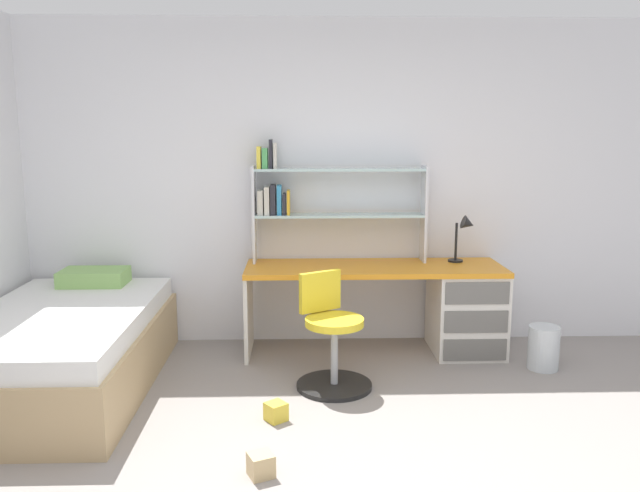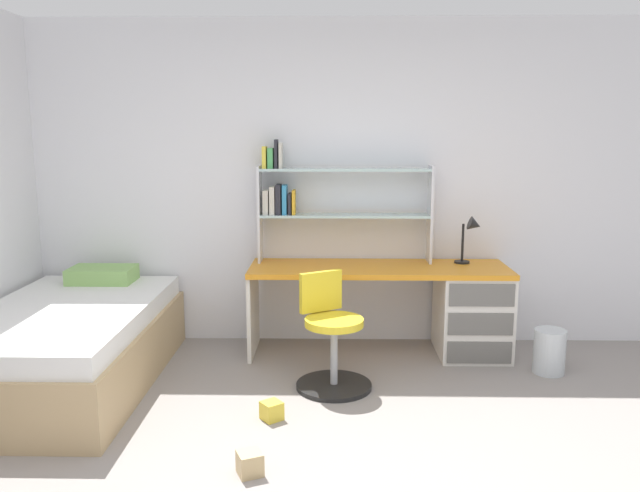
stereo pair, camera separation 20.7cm
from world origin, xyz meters
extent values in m
cube|color=silver|center=(0.00, 2.53, 1.31)|extent=(6.11, 0.06, 2.63)
cube|color=orange|center=(0.25, 2.17, 0.68)|extent=(2.01, 0.62, 0.04)
cube|color=silver|center=(0.99, 2.17, 0.33)|extent=(0.53, 0.59, 0.66)
cube|color=silver|center=(-0.74, 2.17, 0.33)|extent=(0.03, 0.56, 0.66)
cube|color=#64625E|center=(0.99, 1.88, 0.11)|extent=(0.48, 0.01, 0.17)
cube|color=#64625E|center=(0.99, 1.88, 0.33)|extent=(0.48, 0.01, 0.17)
cube|color=#64625E|center=(0.99, 1.88, 0.55)|extent=(0.48, 0.01, 0.17)
cube|color=silver|center=(-0.70, 2.36, 1.09)|extent=(0.02, 0.22, 0.77)
cube|color=silver|center=(0.66, 2.36, 1.09)|extent=(0.02, 0.22, 0.77)
cube|color=silver|center=(-0.02, 2.36, 1.08)|extent=(1.34, 0.22, 0.02)
cube|color=silver|center=(-0.02, 2.36, 1.44)|extent=(1.34, 0.22, 0.02)
cube|color=beige|center=(-0.65, 2.36, 1.18)|extent=(0.04, 0.15, 0.19)
cube|color=beige|center=(-0.59, 2.36, 1.20)|extent=(0.04, 0.17, 0.22)
cube|color=#26262D|center=(-0.55, 2.36, 1.21)|extent=(0.04, 0.17, 0.24)
cube|color=#338CBF|center=(-0.50, 2.36, 1.20)|extent=(0.04, 0.15, 0.23)
cube|color=#26262D|center=(-0.46, 2.36, 1.17)|extent=(0.02, 0.16, 0.17)
cube|color=gold|center=(-0.42, 2.36, 1.18)|extent=(0.02, 0.15, 0.19)
cube|color=yellow|center=(-0.65, 2.36, 1.54)|extent=(0.03, 0.14, 0.17)
cube|color=#4CA559|center=(-0.60, 2.36, 1.53)|extent=(0.04, 0.13, 0.16)
cube|color=#26262D|center=(-0.56, 2.36, 1.56)|extent=(0.02, 0.14, 0.22)
cube|color=beige|center=(-0.52, 2.36, 1.55)|extent=(0.02, 0.16, 0.20)
cylinder|color=black|center=(0.92, 2.31, 0.71)|extent=(0.12, 0.12, 0.02)
cylinder|color=black|center=(0.92, 2.31, 0.87)|extent=(0.02, 0.02, 0.30)
cone|color=black|center=(1.00, 2.26, 1.02)|extent=(0.12, 0.11, 0.13)
cylinder|color=black|center=(-0.10, 1.46, 0.01)|extent=(0.52, 0.52, 0.03)
cylinder|color=#A5A8AD|center=(-0.10, 1.46, 0.22)|extent=(0.05, 0.05, 0.44)
cylinder|color=yellow|center=(-0.10, 1.46, 0.47)|extent=(0.40, 0.40, 0.05)
cube|color=yellow|center=(-0.20, 1.61, 0.64)|extent=(0.29, 0.20, 0.28)
cube|color=tan|center=(-1.95, 1.48, 0.21)|extent=(1.17, 2.00, 0.41)
cube|color=white|center=(-1.95, 1.48, 0.48)|extent=(1.11, 1.94, 0.14)
cube|color=#8CBF66|center=(-1.95, 2.23, 0.61)|extent=(0.50, 0.32, 0.12)
cylinder|color=silver|center=(1.47, 1.76, 0.16)|extent=(0.23, 0.23, 0.32)
cube|color=tan|center=(-0.54, 0.33, 0.06)|extent=(0.16, 0.16, 0.12)
cube|color=gold|center=(-0.48, 0.96, 0.06)|extent=(0.16, 0.16, 0.11)
camera|label=1|loc=(-0.33, -2.66, 1.73)|focal=35.59mm
camera|label=2|loc=(-0.12, -2.66, 1.73)|focal=35.59mm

